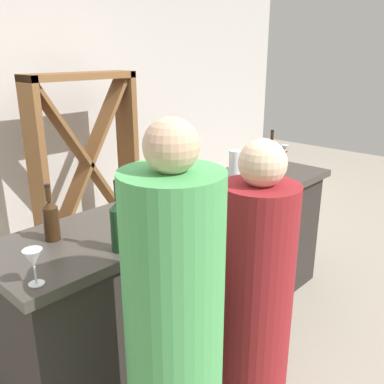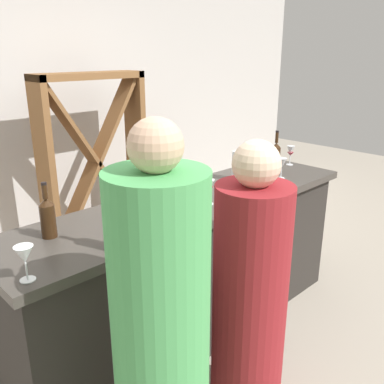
{
  "view_description": "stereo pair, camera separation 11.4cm",
  "coord_description": "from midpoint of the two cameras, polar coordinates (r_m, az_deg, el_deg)",
  "views": [
    {
      "loc": [
        -1.77,
        -1.66,
        1.82
      ],
      "look_at": [
        0.0,
        0.0,
        1.0
      ],
      "focal_mm": 39.09,
      "sensor_mm": 36.0,
      "label": 1
    },
    {
      "loc": [
        -1.69,
        -1.75,
        1.82
      ],
      "look_at": [
        0.0,
        0.0,
        1.0
      ],
      "focal_mm": 39.09,
      "sensor_mm": 36.0,
      "label": 2
    }
  ],
  "objects": [
    {
      "name": "wine_rack",
      "position": [
        4.06,
        -12.32,
        3.99
      ],
      "size": [
        1.04,
        0.28,
        1.64
      ],
      "color": "brown",
      "rests_on": "ground"
    },
    {
      "name": "wine_glass_near_center",
      "position": [
        2.48,
        3.53,
        0.62
      ],
      "size": [
        0.08,
        0.08,
        0.15
      ],
      "color": "white",
      "rests_on": "bar_counter"
    },
    {
      "name": "wine_bottle_second_left_olive_green",
      "position": [
        1.93,
        -9.12,
        -4.21
      ],
      "size": [
        0.08,
        0.08,
        0.34
      ],
      "color": "#193D1E",
      "rests_on": "bar_counter"
    },
    {
      "name": "bar_counter",
      "position": [
        2.78,
        1.2,
        -10.23
      ],
      "size": [
        2.48,
        0.64,
        0.95
      ],
      "color": "#2A2723",
      "rests_on": "ground"
    },
    {
      "name": "wine_glass_near_left",
      "position": [
        1.76,
        -20.17,
        -8.19
      ],
      "size": [
        0.08,
        0.08,
        0.15
      ],
      "color": "white",
      "rests_on": "bar_counter"
    },
    {
      "name": "wine_glass_far_right",
      "position": [
        2.72,
        2.07,
        2.62
      ],
      "size": [
        0.07,
        0.07,
        0.18
      ],
      "color": "white",
      "rests_on": "bar_counter"
    },
    {
      "name": "wine_glass_far_center",
      "position": [
        3.46,
        14.22,
        5.33
      ],
      "size": [
        0.06,
        0.06,
        0.16
      ],
      "color": "white",
      "rests_on": "bar_counter"
    },
    {
      "name": "wine_bottle_center_amber_brown",
      "position": [
        3.23,
        12.34,
        4.76
      ],
      "size": [
        0.07,
        0.07,
        0.31
      ],
      "color": "#331E0F",
      "rests_on": "bar_counter"
    },
    {
      "name": "back_wall",
      "position": [
        4.29,
        -20.55,
        11.91
      ],
      "size": [
        8.0,
        0.1,
        2.8
      ],
      "primitive_type": "cube",
      "color": "#BCB7B2",
      "rests_on": "ground"
    },
    {
      "name": "person_center_guest",
      "position": [
        1.71,
        -2.21,
        -20.08
      ],
      "size": [
        0.38,
        0.38,
        1.62
      ],
      "rotation": [
        0.0,
        0.0,
        1.57
      ],
      "color": "#4CA559",
      "rests_on": "ground"
    },
    {
      "name": "wine_glass_near_right",
      "position": [
        3.07,
        13.19,
        3.76
      ],
      "size": [
        0.07,
        0.07,
        0.15
      ],
      "color": "white",
      "rests_on": "bar_counter"
    },
    {
      "name": "water_pitcher",
      "position": [
        2.99,
        7.41,
        3.61
      ],
      "size": [
        0.09,
        0.09,
        0.21
      ],
      "color": "silver",
      "rests_on": "bar_counter"
    },
    {
      "name": "wine_glass_far_left",
      "position": [
        2.36,
        -2.54,
        -0.55
      ],
      "size": [
        0.07,
        0.07,
        0.14
      ],
      "color": "white",
      "rests_on": "bar_counter"
    },
    {
      "name": "person_left_guest",
      "position": [
        2.16,
        9.42,
        -13.89
      ],
      "size": [
        0.47,
        0.47,
        1.46
      ],
      "rotation": [
        0.0,
        0.0,
        1.89
      ],
      "color": "maroon",
      "rests_on": "ground"
    },
    {
      "name": "ground_plane",
      "position": [
        3.04,
        1.13,
        -18.15
      ],
      "size": [
        12.0,
        12.0,
        0.0
      ],
      "primitive_type": "plane",
      "color": "#9E9384"
    },
    {
      "name": "wine_bottle_leftmost_amber_brown",
      "position": [
        2.14,
        -17.65,
        -3.25
      ],
      "size": [
        0.07,
        0.07,
        0.28
      ],
      "color": "#331E0F",
      "rests_on": "bar_counter"
    }
  ]
}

